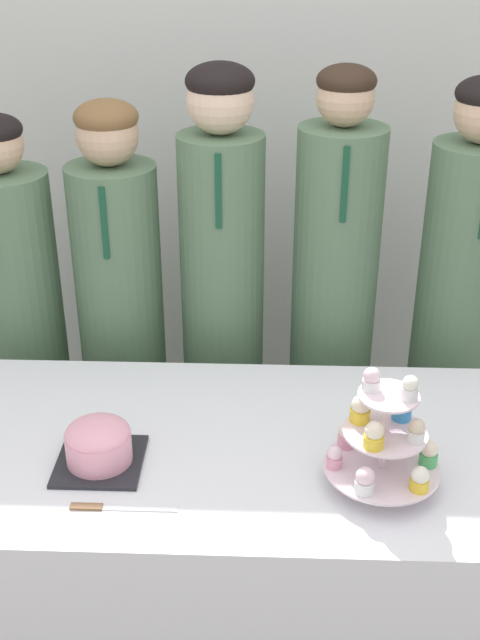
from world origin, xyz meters
The scene contains 10 objects.
wall_back centered at (0.00, 1.76, 1.35)m, with size 9.00×0.06×2.70m.
table centered at (0.00, 0.39, 0.36)m, with size 1.53×0.79×0.72m.
round_cake centered at (-0.29, 0.30, 0.78)m, with size 0.21×0.21×0.12m.
cake_knife centered at (-0.24, 0.14, 0.72)m, with size 0.25×0.02×0.01m.
cupcake_stand centered at (0.39, 0.25, 0.85)m, with size 0.27×0.27×0.31m.
student_0 centered at (-0.70, 1.05, 0.66)m, with size 0.29×0.29×1.39m.
student_1 centered at (-0.36, 1.05, 0.69)m, with size 0.28×0.28×1.44m.
student_2 centered at (-0.03, 1.05, 0.76)m, with size 0.26×0.27×1.54m.
student_3 centered at (0.33, 1.05, 0.74)m, with size 0.27×0.27×1.54m.
student_4 centered at (0.73, 1.05, 0.73)m, with size 0.28×0.28×1.51m.
Camera 1 is at (0.11, -1.26, 1.94)m, focal length 45.00 mm.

